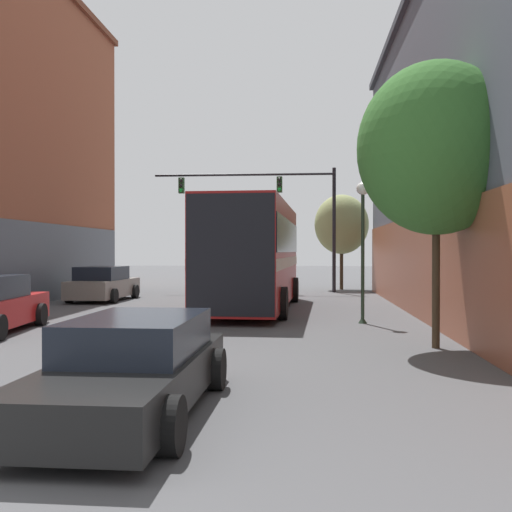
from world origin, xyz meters
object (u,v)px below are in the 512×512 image
object	(u,v)px
street_lamp	(363,232)
street_tree_near	(436,149)
bus	(253,251)
parked_car_left_near	(103,284)
hatchback_foreground	(134,367)
traffic_signal_gantry	(278,201)
street_tree_far	(342,224)

from	to	relation	value
street_lamp	street_tree_near	world-z (taller)	street_tree_near
street_lamp	street_tree_near	distance (m)	4.73
bus	parked_car_left_near	size ratio (longest dim) A/B	2.37
hatchback_foreground	street_tree_near	distance (m)	8.28
street_tree_near	parked_car_left_near	bearing A→B (deg)	134.73
street_tree_near	street_lamp	bearing A→B (deg)	104.94
bus	traffic_signal_gantry	xyz separation A→B (m)	(0.42, 9.13, 2.53)
traffic_signal_gantry	street_tree_far	size ratio (longest dim) A/B	1.81
traffic_signal_gantry	street_lamp	size ratio (longest dim) A/B	2.28
hatchback_foreground	street_lamp	size ratio (longest dim) A/B	1.16
parked_car_left_near	street_tree_near	xyz separation A→B (m)	(11.21, -11.32, 3.57)
bus	street_tree_far	xyz separation A→B (m)	(3.75, 11.42, 1.44)
parked_car_left_near	street_tree_near	distance (m)	16.32
traffic_signal_gantry	street_tree_far	xyz separation A→B (m)	(3.34, 2.29, -1.09)
hatchback_foreground	street_lamp	xyz separation A→B (m)	(3.79, 9.84, 2.03)
hatchback_foreground	traffic_signal_gantry	xyz separation A→B (m)	(0.74, 22.77, 4.01)
traffic_signal_gantry	street_tree_near	distance (m)	17.73
street_tree_near	street_tree_far	distance (m)	19.54
street_tree_near	street_tree_far	size ratio (longest dim) A/B	1.19
parked_car_left_near	street_tree_far	size ratio (longest dim) A/B	0.85
street_tree_far	street_tree_near	bearing A→B (deg)	-87.46
bus	street_tree_near	world-z (taller)	street_tree_near
hatchback_foreground	street_tree_far	world-z (taller)	street_tree_far
hatchback_foreground	parked_car_left_near	size ratio (longest dim) A/B	1.08
hatchback_foreground	street_tree_near	bearing A→B (deg)	-41.12
hatchback_foreground	traffic_signal_gantry	size ratio (longest dim) A/B	0.51
bus	street_tree_far	world-z (taller)	street_tree_far
street_tree_near	bus	bearing A→B (deg)	119.74
street_lamp	street_tree_near	size ratio (longest dim) A/B	0.66
hatchback_foreground	street_tree_near	xyz separation A→B (m)	(4.94, 5.55, 3.66)
traffic_signal_gantry	street_lamp	xyz separation A→B (m)	(3.06, -12.93, -1.97)
bus	street_tree_far	distance (m)	12.10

